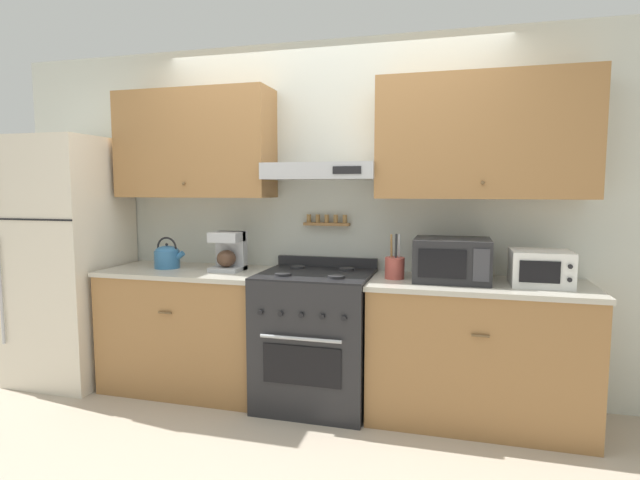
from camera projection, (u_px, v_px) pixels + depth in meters
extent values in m
plane|color=#B2A38E|center=(303.00, 421.00, 3.20)|extent=(16.00, 16.00, 0.00)
cube|color=silver|center=(329.00, 217.00, 3.72)|extent=(5.20, 0.08, 2.55)
cube|color=olive|center=(195.00, 145.00, 3.72)|extent=(1.19, 0.33, 0.79)
sphere|color=brown|center=(184.00, 184.00, 3.58)|extent=(0.02, 0.02, 0.02)
cube|color=olive|center=(483.00, 137.00, 3.19)|extent=(1.35, 0.33, 0.79)
sphere|color=brown|center=(483.00, 183.00, 3.05)|extent=(0.02, 0.02, 0.02)
cube|color=#ADAFB5|center=(322.00, 171.00, 3.47)|extent=(0.79, 0.37, 0.11)
cube|color=black|center=(347.00, 170.00, 3.23)|extent=(0.19, 0.01, 0.05)
cube|color=olive|center=(327.00, 224.00, 3.65)|extent=(0.34, 0.07, 0.02)
cylinder|color=olive|center=(309.00, 218.00, 3.68)|extent=(0.03, 0.03, 0.06)
cylinder|color=olive|center=(318.00, 218.00, 3.66)|extent=(0.03, 0.03, 0.06)
cylinder|color=olive|center=(327.00, 219.00, 3.64)|extent=(0.03, 0.03, 0.06)
cylinder|color=olive|center=(336.00, 219.00, 3.63)|extent=(0.03, 0.03, 0.06)
cylinder|color=olive|center=(345.00, 219.00, 3.61)|extent=(0.03, 0.03, 0.06)
cube|color=olive|center=(190.00, 330.00, 3.73)|extent=(1.19, 0.62, 0.86)
cube|color=#B7B2A3|center=(188.00, 271.00, 3.68)|extent=(1.21, 0.65, 0.03)
cylinder|color=brown|center=(165.00, 313.00, 3.39)|extent=(0.10, 0.01, 0.01)
cube|color=olive|center=(477.00, 354.00, 3.19)|extent=(1.35, 0.62, 0.86)
cube|color=#B7B2A3|center=(479.00, 285.00, 3.15)|extent=(1.37, 0.65, 0.03)
cylinder|color=brown|center=(480.00, 336.00, 2.86)|extent=(0.10, 0.01, 0.01)
cube|color=#232326|center=(316.00, 339.00, 3.44)|extent=(0.75, 0.66, 0.90)
cube|color=black|center=(302.00, 366.00, 3.13)|extent=(0.51, 0.01, 0.25)
cylinder|color=#ADAFB5|center=(300.00, 339.00, 3.09)|extent=(0.53, 0.02, 0.02)
cube|color=black|center=(316.00, 274.00, 3.39)|extent=(0.75, 0.66, 0.01)
cylinder|color=#232326|center=(283.00, 274.00, 3.29)|extent=(0.11, 0.11, 0.02)
cylinder|color=#232326|center=(336.00, 277.00, 3.19)|extent=(0.11, 0.11, 0.02)
cylinder|color=#232326|center=(298.00, 267.00, 3.59)|extent=(0.11, 0.11, 0.02)
cylinder|color=#232326|center=(346.00, 269.00, 3.50)|extent=(0.11, 0.11, 0.02)
cylinder|color=black|center=(260.00, 313.00, 3.16)|extent=(0.03, 0.02, 0.03)
cylinder|color=black|center=(280.00, 314.00, 3.12)|extent=(0.03, 0.02, 0.03)
cylinder|color=black|center=(301.00, 315.00, 3.09)|extent=(0.03, 0.02, 0.03)
cylinder|color=black|center=(322.00, 317.00, 3.05)|extent=(0.03, 0.02, 0.03)
cylinder|color=black|center=(344.00, 318.00, 3.02)|extent=(0.03, 0.02, 0.03)
cube|color=#232326|center=(327.00, 261.00, 3.69)|extent=(0.75, 0.04, 0.07)
cube|color=beige|center=(69.00, 260.00, 3.88)|extent=(0.73, 0.71, 1.87)
cube|color=black|center=(29.00, 220.00, 3.50)|extent=(0.73, 0.01, 0.01)
cylinder|color=#ADAFB5|center=(1.00, 291.00, 3.61)|extent=(0.02, 0.02, 0.79)
cylinder|color=teal|center=(167.00, 259.00, 3.73)|extent=(0.19, 0.19, 0.13)
ellipsoid|color=teal|center=(167.00, 251.00, 3.72)|extent=(0.17, 0.17, 0.07)
sphere|color=black|center=(167.00, 244.00, 3.72)|extent=(0.02, 0.02, 0.02)
cylinder|color=teal|center=(178.00, 257.00, 3.70)|extent=(0.12, 0.04, 0.10)
torus|color=black|center=(167.00, 248.00, 3.72)|extent=(0.16, 0.01, 0.16)
cube|color=#ADAFB5|center=(228.00, 269.00, 3.60)|extent=(0.22, 0.22, 0.03)
cube|color=#ADAFB5|center=(231.00, 250.00, 3.66)|extent=(0.22, 0.08, 0.28)
cube|color=#ADAFB5|center=(227.00, 237.00, 3.57)|extent=(0.22, 0.18, 0.07)
ellipsoid|color=#4C3323|center=(226.00, 258.00, 3.58)|extent=(0.14, 0.14, 0.12)
cube|color=#232326|center=(452.00, 260.00, 3.21)|extent=(0.47, 0.40, 0.27)
cube|color=black|center=(442.00, 264.00, 3.03)|extent=(0.28, 0.01, 0.18)
cube|color=#38383D|center=(481.00, 265.00, 2.97)|extent=(0.09, 0.01, 0.20)
cylinder|color=#B24C42|center=(395.00, 268.00, 3.29)|extent=(0.13, 0.13, 0.14)
cylinder|color=olive|center=(391.00, 246.00, 3.27)|extent=(0.01, 0.05, 0.16)
cylinder|color=#28282B|center=(396.00, 246.00, 3.27)|extent=(0.01, 0.04, 0.16)
cylinder|color=#B2B2B7|center=(399.00, 246.00, 3.28)|extent=(0.01, 0.03, 0.16)
cube|color=white|center=(540.00, 268.00, 3.05)|extent=(0.35, 0.31, 0.22)
cube|color=black|center=(540.00, 272.00, 2.91)|extent=(0.22, 0.01, 0.13)
cylinder|color=black|center=(570.00, 267.00, 2.86)|extent=(0.03, 0.01, 0.03)
cylinder|color=black|center=(570.00, 280.00, 2.86)|extent=(0.03, 0.01, 0.03)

